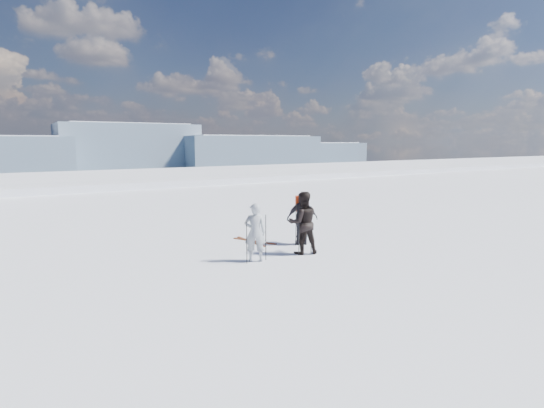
{
  "coord_description": "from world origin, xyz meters",
  "views": [
    {
      "loc": [
        -9.07,
        -7.86,
        3.32
      ],
      "look_at": [
        -2.4,
        3.0,
        1.45
      ],
      "focal_mm": 28.0,
      "sensor_mm": 36.0,
      "label": 1
    }
  ],
  "objects_px": {
    "skier_pack": "(302,219)",
    "skis_loose": "(253,241)",
    "skier_dark": "(303,223)",
    "skier_grey": "(255,232)"
  },
  "relations": [
    {
      "from": "skier_grey",
      "to": "skier_dark",
      "type": "height_order",
      "value": "skier_dark"
    },
    {
      "from": "skier_pack",
      "to": "skis_loose",
      "type": "distance_m",
      "value": 1.87
    },
    {
      "from": "skier_pack",
      "to": "skis_loose",
      "type": "xyz_separation_m",
      "value": [
        -1.2,
        1.17,
        -0.84
      ]
    },
    {
      "from": "skier_dark",
      "to": "skier_pack",
      "type": "xyz_separation_m",
      "value": [
        0.64,
        0.93,
        -0.08
      ]
    },
    {
      "from": "skier_grey",
      "to": "skis_loose",
      "type": "height_order",
      "value": "skier_grey"
    },
    {
      "from": "skier_grey",
      "to": "skier_dark",
      "type": "distance_m",
      "value": 1.63
    },
    {
      "from": "skier_pack",
      "to": "skier_grey",
      "type": "bearing_deg",
      "value": 47.93
    },
    {
      "from": "skier_dark",
      "to": "skier_pack",
      "type": "height_order",
      "value": "skier_dark"
    },
    {
      "from": "skier_grey",
      "to": "skier_dark",
      "type": "bearing_deg",
      "value": -153.24
    },
    {
      "from": "skier_grey",
      "to": "skier_pack",
      "type": "distance_m",
      "value": 2.45
    }
  ]
}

